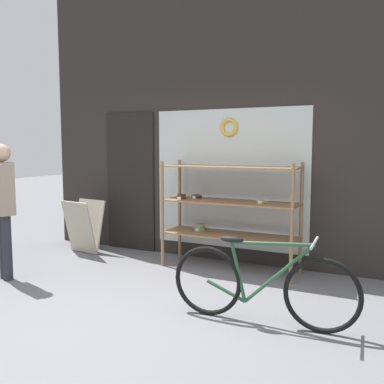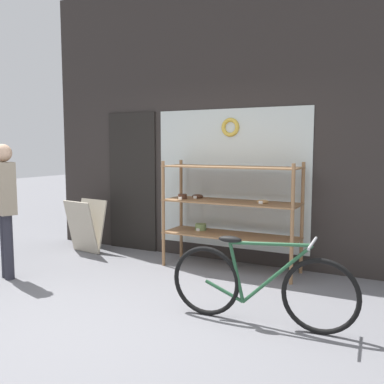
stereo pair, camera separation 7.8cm
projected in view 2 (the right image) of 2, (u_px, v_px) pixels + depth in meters
name	position (u px, v px, depth m)	size (l,w,h in m)	color
ground_plane	(114.00, 318.00, 3.98)	(30.00, 30.00, 0.00)	slate
storefront_facade	(216.00, 123.00, 5.91)	(5.61, 0.13, 3.95)	#2D2826
display_case	(229.00, 205.00, 5.50)	(1.77, 0.54, 1.40)	#8E6642
bicycle	(259.00, 285.00, 3.82)	(1.71, 0.46, 0.80)	black
sandwich_board	(86.00, 226.00, 6.43)	(0.60, 0.46, 0.78)	#B2A893
pedestrian	(5.00, 200.00, 5.10)	(0.36, 0.28, 1.62)	#282833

